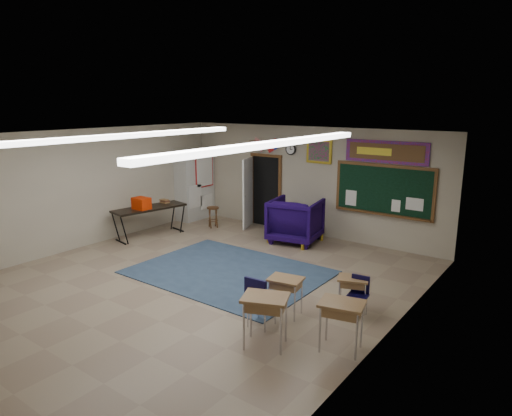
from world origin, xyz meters
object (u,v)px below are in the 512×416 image
Objects in this scene: wingback_armchair at (295,220)px; wooden_stool at (213,217)px; student_desk_front_right at (353,292)px; student_desk_front_left at (285,294)px; folding_table at (150,220)px.

wooden_stool is at bearing -5.60° from wingback_armchair.
wooden_stool is (-5.71, 2.69, -0.03)m from student_desk_front_right.
student_desk_front_left is (2.14, -3.79, -0.20)m from wingback_armchair.
wingback_armchair reaches higher than folding_table.
wingback_armchair reaches higher than student_desk_front_left.
student_desk_front_left is at bearing -36.17° from wooden_stool.
folding_table is (-6.50, 0.96, 0.10)m from student_desk_front_right.
folding_table is (-5.63, 1.80, 0.07)m from student_desk_front_left.
student_desk_front_left is 1.11× the size of wooden_stool.
student_desk_front_left is at bearing -156.78° from student_desk_front_right.
wingback_armchair is at bearing 5.39° from wooden_stool.
wingback_armchair is 4.02m from folding_table.
folding_table is at bearing -114.53° from wooden_stool.
student_desk_front_right is 1.03× the size of wooden_stool.
wooden_stool is (-2.70, -0.25, -0.26)m from wingback_armchair.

